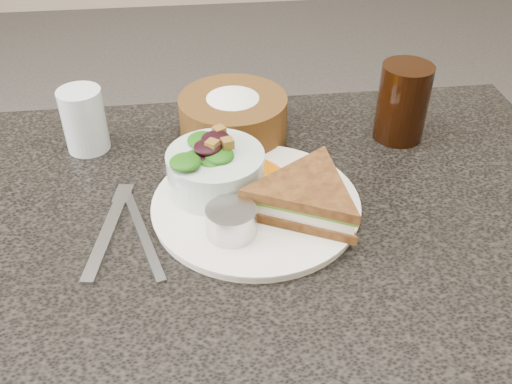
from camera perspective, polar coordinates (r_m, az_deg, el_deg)
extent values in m
cube|color=black|center=(1.07, 0.38, -18.17)|extent=(1.00, 0.70, 0.75)
cylinder|color=white|center=(0.80, 0.00, -1.34)|extent=(0.29, 0.29, 0.01)
cylinder|color=#B3B3B6|center=(0.74, -2.48, -2.93)|extent=(0.09, 0.09, 0.04)
cone|color=#FC7800|center=(0.85, 0.61, 2.68)|extent=(0.09, 0.09, 0.03)
cube|color=#A5A8AD|center=(0.79, -14.74, -4.14)|extent=(0.05, 0.18, 0.00)
cube|color=gray|center=(0.78, -11.26, -4.07)|extent=(0.07, 0.19, 0.00)
cylinder|color=silver|center=(0.95, -16.82, 6.90)|extent=(0.07, 0.07, 0.10)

